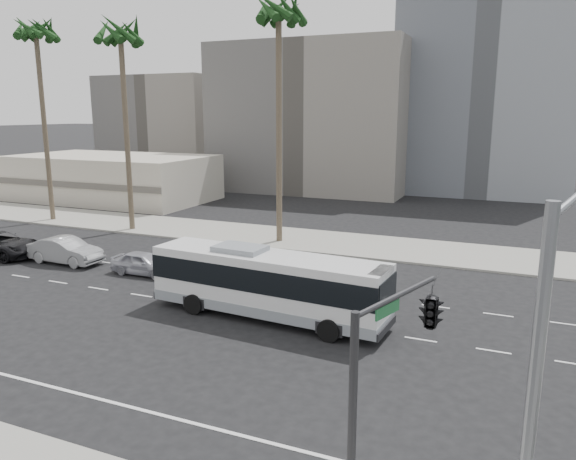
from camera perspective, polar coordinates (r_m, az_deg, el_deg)
The scene contains 15 objects.
ground at distance 27.67m, azimuth -5.15°, elevation -8.46°, with size 700.00×700.00×0.00m, color black.
sidewalk_north at distance 41.35m, azimuth 5.01°, elevation -1.34°, with size 120.00×7.00×0.15m, color gray.
commercial_low at distance 64.98m, azimuth -17.90°, elevation 5.25°, with size 22.00×12.16×5.00m.
midrise_beige_west at distance 72.00m, azimuth 3.34°, elevation 11.63°, with size 24.00×18.00×18.00m, color #65615E.
midrise_gray_center at distance 74.95m, azimuth 20.32°, elevation 14.00°, with size 20.00×20.00×26.00m, color slate.
midrise_beige_far at distance 88.50m, azimuth -11.84°, elevation 10.54°, with size 18.00×16.00×15.00m, color #65615E.
civic_tower at distance 274.67m, azimuth 20.93°, elevation 17.56°, with size 42.00×42.00×129.00m.
city_bus at distance 26.21m, azimuth -2.15°, elevation -5.47°, with size 12.01×3.51×3.40m.
car_a at distance 34.50m, azimuth -14.88°, elevation -3.37°, with size 4.21×1.69×1.43m, color #9C9CA5.
car_b at distance 38.68m, azimuth -22.29°, elevation -2.00°, with size 5.17×1.80×1.70m, color gray.
streetlight_corner at distance 10.45m, azimuth 25.13°, elevation -15.82°, with size 1.90×4.04×8.97m.
traffic_signal at distance 13.18m, azimuth 14.05°, elevation -9.06°, with size 2.81×3.87×6.06m.
palm_near at distance 41.00m, azimuth -0.99°, elevation 21.22°, with size 5.30×5.30×17.84m.
palm_mid at distance 47.05m, azimuth -17.14°, elevation 18.48°, with size 5.50×5.50×16.99m.
palm_far at distance 53.98m, azimuth -24.91°, elevation 17.99°, with size 5.18×5.18×17.81m.
Camera 1 is at (12.35, -22.75, 9.77)m, focal length 33.91 mm.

